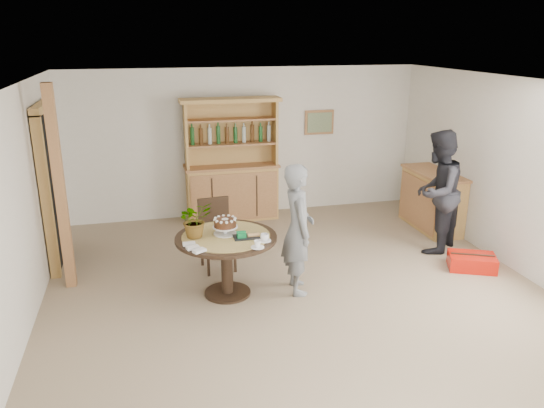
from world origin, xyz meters
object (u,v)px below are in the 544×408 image
at_px(sideboard, 432,200).
at_px(teen_boy, 298,229).
at_px(dining_table, 226,248).
at_px(adult_person, 437,192).
at_px(dining_chair, 216,229).
at_px(red_suitcase, 472,262).
at_px(hutch, 232,179).

xyz_separation_m(sideboard, teen_boy, (-2.72, -1.59, 0.33)).
distance_m(dining_table, adult_person, 3.21).
xyz_separation_m(dining_table, adult_person, (3.13, 0.66, 0.28)).
bearing_deg(teen_boy, dining_table, 87.93).
bearing_deg(sideboard, adult_person, -117.98).
distance_m(dining_chair, red_suitcase, 3.46).
distance_m(teen_boy, red_suitcase, 2.55).
xyz_separation_m(hutch, teen_boy, (0.32, -2.84, 0.11)).
bearing_deg(sideboard, hutch, 157.79).
relative_size(sideboard, dining_chair, 1.33).
relative_size(dining_table, adult_person, 0.68).
bearing_deg(adult_person, hutch, -78.00).
bearing_deg(hutch, sideboard, -22.21).
bearing_deg(hutch, teen_boy, -83.61).
height_order(hutch, dining_table, hutch).
distance_m(hutch, teen_boy, 2.86).
height_order(dining_chair, adult_person, adult_person).
bearing_deg(red_suitcase, dining_chair, -171.00).
distance_m(hutch, adult_person, 3.33).
relative_size(hutch, sideboard, 1.62).
bearing_deg(sideboard, red_suitcase, -99.82).
xyz_separation_m(hutch, dining_table, (-0.53, -2.74, -0.08)).
height_order(dining_chair, teen_boy, teen_boy).
distance_m(sideboard, adult_person, 1.03).
distance_m(teen_boy, adult_person, 2.40).
xyz_separation_m(dining_table, dining_chair, (-0.01, 0.83, -0.07)).
distance_m(dining_chair, adult_person, 3.16).
height_order(dining_chair, red_suitcase, dining_chair).
relative_size(dining_table, dining_chair, 1.27).
xyz_separation_m(hutch, adult_person, (2.60, -2.08, 0.19)).
height_order(sideboard, adult_person, adult_person).
height_order(sideboard, dining_table, sideboard).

